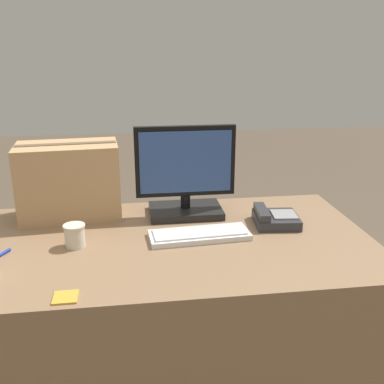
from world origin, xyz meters
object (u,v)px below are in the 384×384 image
object	(u,v)px
monitor	(185,179)
keyboard	(199,235)
desk_phone	(274,218)
paper_cup_right	(75,236)
sticky_note_pad	(66,297)
cardboard_box	(69,181)

from	to	relation	value
monitor	keyboard	xyz separation A→B (m)	(0.02, -0.27, -0.16)
desk_phone	monitor	bearing A→B (deg)	160.94
paper_cup_right	sticky_note_pad	size ratio (longest dim) A/B	1.19
paper_cup_right	desk_phone	bearing A→B (deg)	7.54
desk_phone	paper_cup_right	size ratio (longest dim) A/B	2.26
paper_cup_right	cardboard_box	xyz separation A→B (m)	(-0.05, 0.33, 0.12)
keyboard	desk_phone	world-z (taller)	desk_phone
keyboard	desk_phone	xyz separation A→B (m)	(0.34, 0.10, 0.01)
monitor	cardboard_box	size ratio (longest dim) A/B	0.98
keyboard	paper_cup_right	distance (m)	0.49
keyboard	sticky_note_pad	xyz separation A→B (m)	(-0.48, -0.39, -0.01)
desk_phone	sticky_note_pad	world-z (taller)	desk_phone
keyboard	cardboard_box	world-z (taller)	cardboard_box
cardboard_box	sticky_note_pad	size ratio (longest dim) A/B	5.99
keyboard	desk_phone	size ratio (longest dim) A/B	2.04
paper_cup_right	keyboard	bearing A→B (deg)	1.66
cardboard_box	keyboard	bearing A→B (deg)	-30.77
monitor	paper_cup_right	bearing A→B (deg)	-148.78
monitor	desk_phone	world-z (taller)	monitor
monitor	paper_cup_right	size ratio (longest dim) A/B	4.96
paper_cup_right	sticky_note_pad	bearing A→B (deg)	-88.75
monitor	desk_phone	bearing A→B (deg)	-25.07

